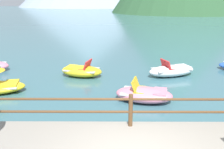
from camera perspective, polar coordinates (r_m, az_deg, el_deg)
The scene contains 5 objects.
ground_plane at distance 45.23m, azimuth 0.96°, elevation 11.55°, with size 200.00×200.00×0.00m, color #3D6B75.
dock_railing at distance 7.23m, azimuth 4.17°, elevation -7.13°, with size 23.92×0.12×0.95m.
pedal_boat_2 at distance 13.38m, azimuth -6.78°, elevation 0.83°, with size 2.38×1.72×0.88m.
pedal_boat_3 at distance 13.71m, azimuth 13.12°, elevation 0.91°, with size 2.75×1.88×0.89m.
pedal_boat_4 at distance 10.14m, azimuth 7.17°, elevation -4.34°, with size 2.45×1.73×0.88m.
Camera 1 is at (-0.48, -5.06, 3.87)m, focal length 41.23 mm.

